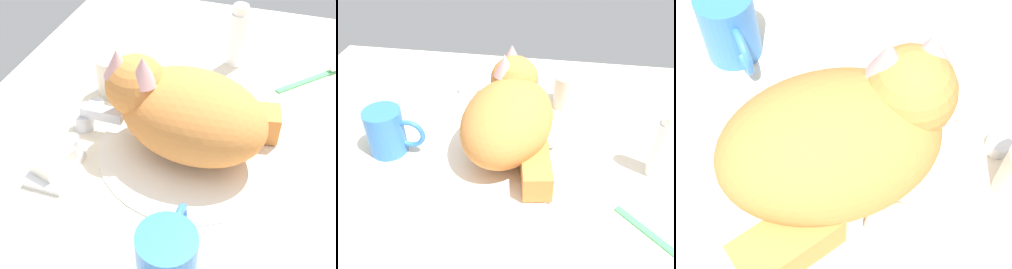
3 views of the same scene
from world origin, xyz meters
TOP-DOWN VIEW (x-y plane):
  - ground_plane at (0.00, 0.00)cm, footprint 110.00×82.50cm
  - sink_basin at (0.00, 0.00)cm, footprint 30.42×30.42cm
  - faucet at (0.00, 18.07)cm, footprint 13.05×9.17cm
  - cat at (0.37, 1.30)cm, footprint 21.00×28.19cm
  - coffee_mug at (-23.00, -3.30)cm, footprint 11.63×7.30cm
  - rinse_cup at (11.00, 18.25)cm, footprint 6.35×6.35cm
  - soap_dish at (-10.94, 19.07)cm, footprint 9.00×6.40cm
  - soap_bar at (-10.94, 19.07)cm, footprint 7.08×5.85cm
  - toothpaste_bottle at (27.98, -1.99)cm, footprint 3.60×3.60cm
  - toothbrush at (26.75, -18.00)cm, footprint 12.25×11.94cm

SIDE VIEW (x-z plane):
  - ground_plane at x=0.00cm, z-range -3.00..0.00cm
  - sink_basin at x=0.00cm, z-range 0.00..0.64cm
  - toothbrush at x=26.75cm, z-range -0.29..1.31cm
  - soap_dish at x=-10.94cm, z-range 0.00..1.20cm
  - faucet at x=0.00cm, z-range -0.41..4.62cm
  - soap_bar at x=-10.94cm, z-range 1.20..3.59cm
  - rinse_cup at x=11.00cm, z-range 0.00..7.92cm
  - coffee_mug at x=-23.00cm, z-range 0.00..9.39cm
  - toothpaste_bottle at x=27.98cm, z-range -0.46..12.64cm
  - cat at x=0.37cm, z-range -0.49..16.39cm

